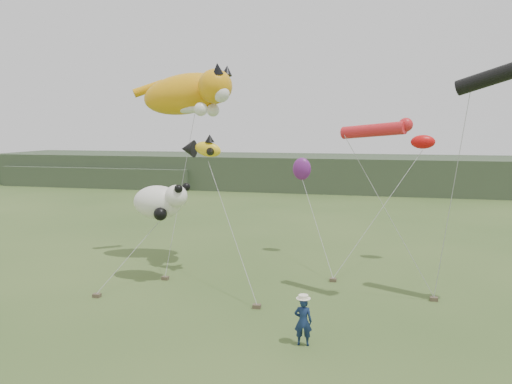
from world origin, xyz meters
TOP-DOWN VIEW (x-y plane):
  - ground at (0.00, 0.00)m, footprint 120.00×120.00m
  - headland at (-3.11, 44.69)m, footprint 90.00×13.00m
  - festival_attendant at (1.77, -0.04)m, footprint 0.64×0.44m
  - sandbag_anchors at (-1.08, 4.92)m, footprint 14.84×4.97m
  - cat_kite at (-5.55, 9.07)m, footprint 6.29×3.38m
  - fish_kite at (-4.50, 7.31)m, footprint 2.30×1.53m
  - tube_kites at (7.33, 5.41)m, footprint 8.26×2.27m
  - panda_kite at (-6.02, 5.74)m, footprint 2.85×1.85m
  - misc_kites at (2.64, 12.18)m, footprint 7.80×1.27m

SIDE VIEW (x-z plane):
  - ground at x=0.00m, z-range 0.00..0.00m
  - sandbag_anchors at x=-1.08m, z-range 0.00..0.17m
  - festival_attendant at x=1.77m, z-range 0.00..1.70m
  - headland at x=-3.11m, z-range -0.08..3.92m
  - panda_kite at x=-6.02m, z-range 3.03..4.81m
  - misc_kites at x=2.64m, z-range 4.42..7.08m
  - fish_kite at x=-4.50m, z-range 5.82..7.05m
  - tube_kites at x=7.33m, z-range 7.13..10.55m
  - cat_kite at x=-5.55m, z-range 7.86..10.74m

